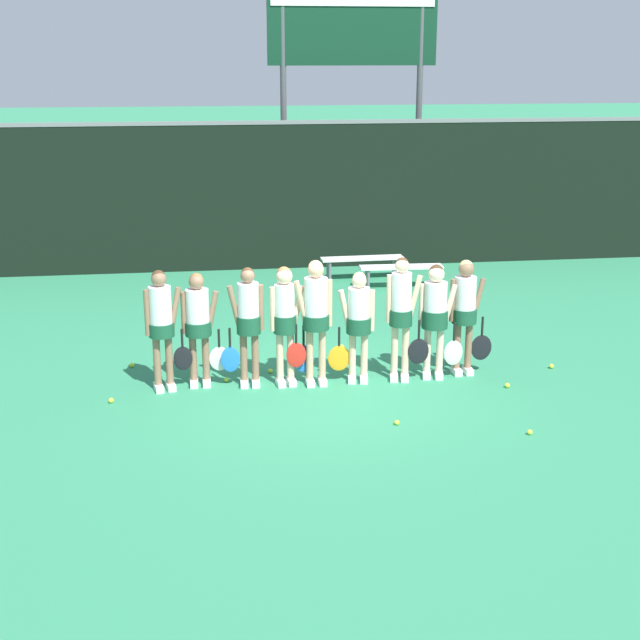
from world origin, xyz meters
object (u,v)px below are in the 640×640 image
object	(u,v)px
scoreboard	(353,52)
tennis_ball_8	(270,371)
tennis_ball_5	(397,423)
tennis_ball_1	(507,385)
bench_far	(362,260)
player_5	(358,319)
tennis_ball_6	(551,366)
player_3	(285,316)
player_8	(465,307)
player_7	(435,311)
tennis_ball_4	(530,432)
tennis_ball_7	(111,401)
player_4	(315,311)
player_6	(402,310)
tennis_ball_0	(132,365)
player_2	(248,318)
tennis_ball_3	(226,380)
player_0	(162,320)
tennis_ball_2	(342,347)
player_1	(198,320)
bench_courtside	(401,269)

from	to	relation	value
scoreboard	tennis_ball_8	world-z (taller)	scoreboard
tennis_ball_5	tennis_ball_1	bearing A→B (deg)	30.24
bench_far	tennis_ball_1	bearing A→B (deg)	-83.83
player_5	tennis_ball_1	bearing A→B (deg)	-5.45
tennis_ball_6	scoreboard	bearing A→B (deg)	100.54
player_3	player_8	xyz separation A→B (m)	(2.60, 0.11, -0.00)
player_7	tennis_ball_4	distance (m)	2.44
tennis_ball_7	player_4	bearing A→B (deg)	6.78
tennis_ball_1	tennis_ball_5	world-z (taller)	tennis_ball_1
bench_far	player_8	distance (m)	5.84
player_3	player_7	distance (m)	2.14
player_6	tennis_ball_0	size ratio (longest dim) A/B	25.80
player_6	player_7	xyz separation A→B (m)	(0.50, 0.03, -0.05)
player_2	player_8	xyz separation A→B (m)	(3.12, 0.07, 0.01)
player_3	player_5	xyz separation A→B (m)	(1.02, -0.01, -0.07)
tennis_ball_3	tennis_ball_6	world-z (taller)	tennis_ball_6
player_6	tennis_ball_7	size ratio (longest dim) A/B	25.01
player_4	player_2	bearing A→B (deg)	174.50
player_7	player_8	distance (m)	0.48
player_0	tennis_ball_2	distance (m)	3.23
tennis_ball_7	player_3	bearing A→B (deg)	9.02
tennis_ball_8	player_8	bearing A→B (deg)	-7.91
tennis_ball_2	player_1	bearing A→B (deg)	-149.27
tennis_ball_0	tennis_ball_7	size ratio (longest dim) A/B	0.97
player_4	tennis_ball_5	size ratio (longest dim) A/B	27.57
tennis_ball_2	tennis_ball_0	bearing A→B (deg)	-172.27
player_8	tennis_ball_7	world-z (taller)	player_8
player_3	player_5	bearing A→B (deg)	-6.91
player_5	player_8	size ratio (longest dim) A/B	0.94
tennis_ball_3	tennis_ball_7	bearing A→B (deg)	-159.18
player_4	player_5	xyz separation A→B (m)	(0.61, 0.04, -0.14)
player_6	tennis_ball_1	size ratio (longest dim) A/B	25.11
player_4	tennis_ball_1	world-z (taller)	player_4
bench_courtside	bench_far	bearing A→B (deg)	130.12
tennis_ball_0	player_7	bearing A→B (deg)	-13.18
tennis_ball_0	tennis_ball_8	xyz separation A→B (m)	(2.03, -0.53, -0.00)
scoreboard	player_1	distance (m)	9.87
player_0	player_7	distance (m)	3.83
tennis_ball_2	tennis_ball_5	size ratio (longest dim) A/B	1.09
tennis_ball_6	bench_far	bearing A→B (deg)	107.27
tennis_ball_2	player_0	bearing A→B (deg)	-152.33
bench_far	tennis_ball_4	distance (m)	8.07
bench_far	player_4	xyz separation A→B (m)	(-1.77, -5.95, 0.68)
player_7	tennis_ball_3	distance (m)	3.13
player_3	tennis_ball_0	xyz separation A→B (m)	(-2.21, 1.02, -0.97)
player_0	player_2	bearing A→B (deg)	-11.60
player_4	tennis_ball_3	bearing A→B (deg)	167.75
tennis_ball_3	bench_far	bearing A→B (deg)	62.06
player_3	tennis_ball_4	world-z (taller)	player_3
player_8	player_2	bearing A→B (deg)	179.86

